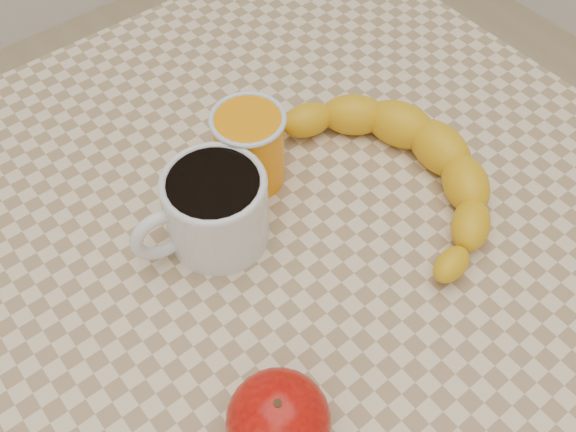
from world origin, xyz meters
TOP-DOWN VIEW (x-y plane):
  - table at (0.00, 0.00)m, footprint 0.80×0.80m
  - coffee_mug at (-0.06, 0.04)m, footprint 0.14×0.11m
  - orange_juice_glass at (0.01, 0.08)m, footprint 0.08×0.08m
  - apple at (-0.14, -0.16)m, footprint 0.08×0.08m
  - banana at (0.11, -0.02)m, footprint 0.23×0.32m

SIDE VIEW (x-z plane):
  - table at x=0.00m, z-range 0.29..1.04m
  - banana at x=0.11m, z-range 0.75..0.80m
  - apple at x=-0.14m, z-range 0.75..0.83m
  - coffee_mug at x=-0.06m, z-range 0.75..0.84m
  - orange_juice_glass at x=0.01m, z-range 0.75..0.84m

